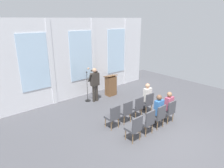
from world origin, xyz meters
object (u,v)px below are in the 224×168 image
speaker (95,82)px  chair_r0_c1 (126,110)px  lectern (111,85)px  chair_r1_c0 (135,127)px  chair_r0_c2 (137,106)px  mic_stand (88,95)px  chair_r1_c3 (169,110)px  chair_r0_c0 (113,115)px  chair_r0_c3 (148,102)px  audience_r1_c2 (158,109)px  audience_r1_c3 (168,105)px  chair_r1_c2 (159,115)px  chair_r1_c1 (148,121)px  audience_r0_c3 (146,97)px

speaker → chair_r0_c1: size_ratio=1.83×
lectern → chair_r1_c0: lectern is taller
speaker → chair_r0_c2: bearing=-83.5°
speaker → mic_stand: size_ratio=1.10×
speaker → chair_r1_c0: (-1.03, -3.69, -0.47)m
chair_r1_c3 → lectern: bearing=87.1°
chair_r0_c0 → chair_r1_c3: (1.99, -1.10, 0.00)m
chair_r0_c3 → audience_r1_c2: 1.23m
chair_r0_c1 → audience_r1_c2: (0.66, -1.02, 0.21)m
speaker → chair_r0_c2: size_ratio=1.83×
mic_stand → audience_r1_c2: 3.93m
chair_r0_c1 → audience_r1_c3: (1.32, -1.02, 0.18)m
chair_r0_c2 → chair_r1_c2: bearing=-90.0°
chair_r1_c2 → chair_r0_c1: bearing=121.1°
chair_r0_c3 → chair_r1_c0: (-1.99, -1.10, 0.00)m
chair_r1_c3 → chair_r0_c3: bearing=90.0°
speaker → audience_r1_c2: speaker is taller
chair_r0_c0 → audience_r1_c2: (1.32, -1.02, 0.21)m
lectern → chair_r1_c1: 4.10m
speaker → audience_r0_c3: speaker is taller
chair_r0_c2 → chair_r1_c0: (-1.32, -1.10, 0.00)m
lectern → audience_r0_c3: (-0.19, -2.63, 0.20)m
chair_r0_c0 → chair_r0_c2: (1.32, 0.00, 0.00)m
chair_r1_c3 → audience_r1_c3: bearing=90.0°
chair_r0_c3 → chair_r1_c1: (-1.32, -1.10, 0.00)m
chair_r1_c1 → chair_r0_c2: bearing=58.9°
chair_r1_c2 → audience_r1_c2: (-0.00, 0.08, 0.21)m
audience_r0_c3 → chair_r1_c2: bearing=-119.3°
chair_r0_c3 → lectern: bearing=85.9°
audience_r1_c3 → audience_r1_c2: bearing=-179.8°
speaker → lectern: (1.15, 0.12, -0.45)m
mic_stand → chair_r1_c2: (0.57, -3.94, 0.20)m
lectern → chair_r0_c1: 3.11m
audience_r0_c3 → chair_r1_c2: size_ratio=1.45×
audience_r0_c3 → chair_r1_c2: 1.37m
speaker → audience_r1_c3: bearing=-75.1°
chair_r0_c3 → audience_r0_c3: audience_r0_c3 is taller
mic_stand → chair_r1_c3: mic_stand is taller
chair_r1_c0 → chair_r1_c3: bearing=0.0°
speaker → chair_r1_c0: size_ratio=1.83×
lectern → chair_r0_c0: (-2.18, -2.71, -0.02)m
chair_r0_c0 → audience_r0_c3: bearing=2.3°
audience_r1_c3 → chair_r0_c1: bearing=142.5°
chair_r0_c1 → mic_stand: bearing=88.2°
mic_stand → chair_r1_c0: (-0.75, -3.94, 0.20)m
mic_stand → audience_r0_c3: bearing=-65.9°
audience_r1_c2 → chair_r1_c3: size_ratio=1.43×
chair_r1_c1 → audience_r1_c2: 0.70m
audience_r1_c2 → chair_r0_c3: bearing=57.0°
chair_r1_c2 → chair_r1_c3: bearing=0.0°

